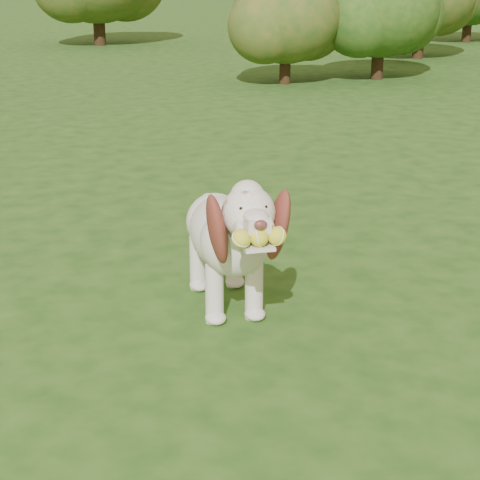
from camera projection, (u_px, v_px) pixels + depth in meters
name	position (u px, v px, depth m)	size (l,w,h in m)	color
ground	(346.00, 334.00, 3.50)	(80.00, 80.00, 0.00)	#1C4112
dog	(229.00, 233.00, 3.61)	(0.45, 1.10, 0.71)	silver
shrub_d	(380.00, 7.00, 10.95)	(1.61, 1.61, 1.67)	#382314
shrub_c	(286.00, 16.00, 10.54)	(1.45, 1.45, 1.50)	#382314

